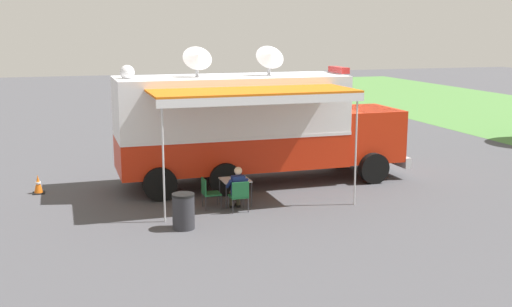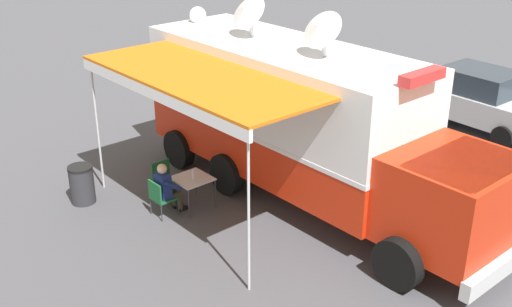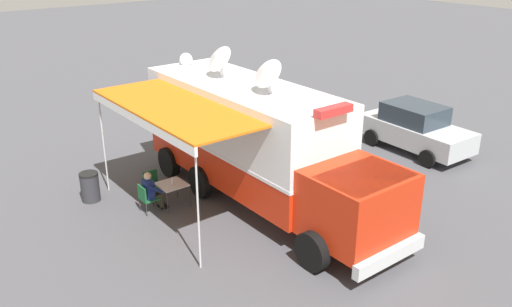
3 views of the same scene
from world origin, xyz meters
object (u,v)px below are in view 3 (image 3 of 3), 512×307
Objects in this scene: car_behind_truck at (415,128)px; trash_bin at (90,187)px; seated_responder at (152,190)px; folding_chair_beside_table at (152,183)px; water_bottle at (172,181)px; folding_table at (172,186)px; traffic_cone at (170,129)px; command_truck at (257,141)px; folding_chair_at_table at (146,197)px.

trash_bin is at bearing -16.96° from car_behind_truck.
seated_responder reaches higher than trash_bin.
water_bottle is at bearing 103.05° from folding_chair_beside_table.
car_behind_truck is at bearing 170.49° from seated_responder.
folding_table is 6.20m from traffic_cone.
water_bottle is at bearing -9.18° from car_behind_truck.
folding_table is (2.24, -1.25, -1.27)m from command_truck.
folding_table is at bearing -29.21° from command_truck.
folding_chair_beside_table is at bearing -128.56° from folding_chair_at_table.
car_behind_truck reaches higher than folding_chair_beside_table.
command_truck reaches higher than seated_responder.
water_bottle is at bearing -28.23° from command_truck.
seated_responder is (0.61, -0.16, -0.18)m from water_bottle.
folding_chair_at_table is 0.23m from seated_responder.
folding_chair_beside_table is (2.45, -2.10, -1.43)m from command_truck.
seated_responder reaches higher than folding_table.
car_behind_truck is (-10.06, 1.69, 0.23)m from seated_responder.
car_behind_truck is at bearing 170.82° from water_bottle.
folding_chair_beside_table reaches higher than folding_table.
traffic_cone is (-3.74, -5.33, -0.23)m from folding_chair_at_table.
folding_chair_at_table is (3.04, -1.36, -1.43)m from command_truck.
folding_chair_beside_table is at bearing -14.09° from car_behind_truck.
traffic_cone is at bearing -142.87° from trash_bin.
water_bottle is (0.00, 0.05, 0.16)m from folding_table.
folding_table is at bearing 172.15° from folding_chair_at_table.
trash_bin is at bearing -55.76° from seated_responder.
trash_bin is at bearing -32.34° from folding_chair_beside_table.
folding_chair_at_table is at bearing 54.95° from traffic_cone.
folding_chair_at_table reaches higher than folding_table.
command_truck reaches higher than car_behind_truck.
car_behind_truck is at bearing 163.04° from trash_bin.
seated_responder is 6.42m from traffic_cone.
traffic_cone is (-0.70, -6.70, -1.67)m from command_truck.
car_behind_truck is at bearing 177.44° from command_truck.
command_truck is 2.87m from folding_table.
car_behind_truck is at bearing 170.53° from folding_table.
folding_table reaches higher than traffic_cone.
command_truck reaches higher than folding_table.
seated_responder is 0.29× the size of car_behind_truck.
folding_chair_beside_table is at bearing 55.54° from traffic_cone.
folding_chair_beside_table is at bearing -76.10° from folding_table.
command_truck is at bearing 84.04° from traffic_cone.
trash_bin is at bearing -45.89° from folding_table.
traffic_cone is (-2.94, -5.44, -0.39)m from folding_table.
folding_chair_beside_table is 1.88m from trash_bin.
water_bottle is 9.58m from car_behind_truck.
trash_bin reaches higher than folding_table.
command_truck is 5.31m from trash_bin.
car_behind_truck is (-9.45, 1.58, 0.21)m from folding_table.
seated_responder reaches higher than folding_chair_at_table.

